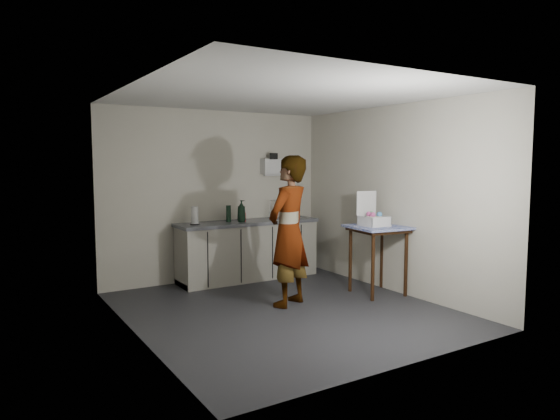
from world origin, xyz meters
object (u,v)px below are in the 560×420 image
dark_bottle (229,214)px  paper_towel (195,216)px  soap_bottle (241,211)px  side_table (378,235)px  standing_man (289,231)px  bakery_box (373,218)px  soda_can (243,217)px  dish_rack (284,214)px  kitchen_counter (248,252)px

dark_bottle → paper_towel: bearing=-176.3°
soap_bottle → dark_bottle: soap_bottle is taller
side_table → dark_bottle: bearing=135.6°
side_table → standing_man: (-1.33, 0.19, 0.12)m
dark_bottle → bakery_box: size_ratio=0.54×
soda_can → bakery_box: 2.00m
dish_rack → side_table: bearing=-75.6°
soap_bottle → dish_rack: size_ratio=0.78×
soap_bottle → bakery_box: (1.20, -1.60, -0.03)m
paper_towel → dark_bottle: bearing=3.7°
standing_man → dish_rack: bearing=-147.0°
side_table → bakery_box: size_ratio=2.02×
kitchen_counter → soap_bottle: (-0.15, -0.07, 0.65)m
standing_man → kitchen_counter: bearing=-125.3°
soda_can → standing_man: bearing=-95.3°
kitchen_counter → standing_man: (-0.23, -1.54, 0.52)m
kitchen_counter → soap_bottle: size_ratio=6.74×
standing_man → dark_bottle: size_ratio=7.54×
kitchen_counter → bakery_box: bearing=-58.0°
kitchen_counter → dish_rack: bearing=-1.0°
soda_can → soap_bottle: bearing=-146.0°
bakery_box → side_table: bearing=-41.1°
paper_towel → dish_rack: bearing=-0.4°
kitchen_counter → soap_bottle: bearing=-153.5°
dark_bottle → kitchen_counter: bearing=-6.4°
soda_can → dish_rack: size_ratio=0.32×
paper_towel → kitchen_counter: bearing=0.1°
kitchen_counter → soda_can: soda_can is taller
side_table → standing_man: standing_man is taller
kitchen_counter → paper_towel: bearing=-179.9°
side_table → paper_towel: paper_towel is taller
kitchen_counter → standing_man: 1.64m
dish_rack → standing_man: bearing=-120.4°
paper_towel → bakery_box: bearing=-41.1°
side_table → standing_man: 1.35m
kitchen_counter → dark_bottle: bearing=173.6°
dark_bottle → dish_rack: bearing=-2.7°
kitchen_counter → dark_bottle: size_ratio=8.89×
soda_can → dish_rack: (0.76, 0.03, 0.00)m
side_table → dark_bottle: (-1.41, 1.76, 0.21)m
dark_bottle → soap_bottle: bearing=-33.3°
standing_man → dark_bottle: (-0.08, 1.57, 0.09)m
standing_man → paper_towel: standing_man is taller
dish_rack → paper_towel: bearing=179.6°
soda_can → dark_bottle: (-0.22, 0.07, 0.06)m
dish_rack → bakery_box: bakery_box is taller
paper_towel → dish_rack: size_ratio=0.62×
kitchen_counter → bakery_box: size_ratio=4.78×
standing_man → soda_can: bearing=-122.0°
side_table → soap_bottle: soap_bottle is taller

